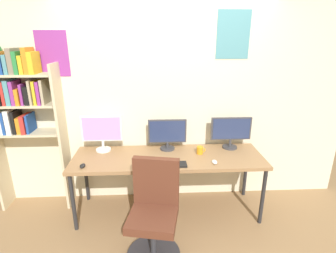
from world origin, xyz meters
The scene contains 12 objects.
ground_plane centered at (0.00, 0.00, 0.00)m, with size 12.00×12.00×0.00m, color olive.
wall_back centered at (0.00, 1.02, 1.30)m, with size 4.61×0.11×2.60m.
desk centered at (0.00, 0.60, 0.69)m, with size 2.21×0.68×0.74m.
bookshelf centered at (-1.69, 0.83, 1.32)m, with size 0.83×0.28×1.97m.
office_chair centered at (-0.17, -0.09, 0.40)m, with size 0.52×0.52×0.99m.
monitor_left centered at (-0.78, 0.81, 0.99)m, with size 0.48×0.18×0.44m.
monitor_center centered at (0.00, 0.81, 0.95)m, with size 0.46×0.18×0.38m.
monitor_right centered at (0.78, 0.81, 0.96)m, with size 0.49×0.18×0.39m.
keyboard_main centered at (0.00, 0.37, 0.75)m, with size 0.38×0.13×0.02m, color black.
mouse_left_side centered at (-0.93, 0.38, 0.76)m, with size 0.06×0.10×0.03m, color black.
mouse_right_side centered at (0.50, 0.40, 0.76)m, with size 0.06×0.10×0.03m, color silver.
coffee_mug centered at (0.38, 0.65, 0.79)m, with size 0.11×0.08×0.09m.
Camera 1 is at (-0.15, -2.17, 2.06)m, focal length 28.08 mm.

